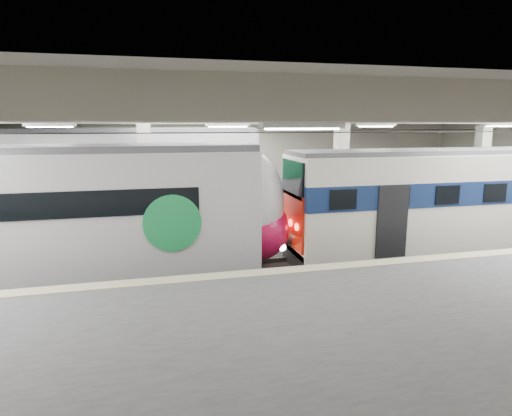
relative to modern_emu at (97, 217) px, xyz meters
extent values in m
cube|color=black|center=(4.49, 0.00, -2.20)|extent=(36.00, 24.00, 0.10)
cube|color=silver|center=(4.49, 0.00, 3.40)|extent=(36.00, 24.00, 0.20)
cube|color=beige|center=(4.49, 10.00, 0.60)|extent=(30.00, 0.10, 5.50)
cube|color=beige|center=(4.49, -10.00, 0.60)|extent=(30.00, 0.10, 5.50)
cube|color=#4D4D50|center=(4.49, -6.50, -1.60)|extent=(30.00, 7.00, 1.10)
cube|color=beige|center=(4.49, -3.25, -1.04)|extent=(30.00, 0.50, 0.02)
cube|color=beige|center=(1.49, 3.00, 0.60)|extent=(0.50, 0.50, 5.50)
cube|color=beige|center=(9.49, 3.00, 0.60)|extent=(0.50, 0.50, 5.50)
cube|color=beige|center=(16.49, 3.00, 0.60)|extent=(0.50, 0.50, 5.50)
cube|color=beige|center=(4.49, 0.00, 3.10)|extent=(30.00, 18.00, 0.50)
cube|color=#59544C|center=(4.49, 0.00, -2.07)|extent=(30.00, 1.52, 0.16)
cube|color=#59544C|center=(4.49, 5.50, -2.07)|extent=(30.00, 1.52, 0.16)
cylinder|color=black|center=(4.49, 0.00, 2.55)|extent=(30.00, 0.03, 0.03)
cylinder|color=black|center=(4.49, 5.50, 2.55)|extent=(30.00, 0.03, 0.03)
cube|color=white|center=(4.49, -2.00, 2.77)|extent=(26.00, 8.40, 0.12)
cube|color=silver|center=(-1.19, 0.00, 0.18)|extent=(12.21, 2.72, 3.66)
ellipsoid|color=silver|center=(4.91, 0.00, 0.18)|extent=(2.16, 2.67, 3.59)
ellipsoid|color=#BC0F41|center=(5.03, 0.00, -0.62)|extent=(2.29, 2.72, 2.20)
cylinder|color=green|center=(2.23, -1.39, 0.00)|extent=(1.69, 0.06, 1.69)
cube|color=#4C4C51|center=(-1.19, 0.00, 2.12)|extent=(12.21, 2.23, 0.20)
cube|color=black|center=(-1.19, 0.00, -1.80)|extent=(12.21, 1.91, 0.70)
cube|color=white|center=(12.39, 0.00, 0.06)|extent=(11.98, 2.63, 3.41)
cube|color=navy|center=(12.39, 0.00, 0.47)|extent=(12.02, 2.69, 0.83)
cube|color=red|center=(6.36, 0.00, -0.42)|extent=(0.08, 2.23, 1.88)
cube|color=black|center=(6.36, 0.00, 1.01)|extent=(0.08, 2.10, 1.23)
cube|color=#4C4C51|center=(12.39, 0.00, 1.84)|extent=(11.98, 2.05, 0.16)
cube|color=black|center=(12.39, 0.00, -1.80)|extent=(11.98, 1.84, 0.70)
cube|color=silver|center=(-1.44, 5.50, 0.42)|extent=(15.29, 3.54, 4.12)
cube|color=green|center=(-1.44, 5.50, 0.96)|extent=(15.33, 3.60, 0.87)
cube|color=#4C4C51|center=(-1.44, 5.50, 2.59)|extent=(15.27, 2.99, 0.16)
cube|color=black|center=(-1.44, 5.50, -1.85)|extent=(15.28, 3.21, 0.60)
camera|label=1|loc=(1.71, -13.70, 2.82)|focal=30.00mm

